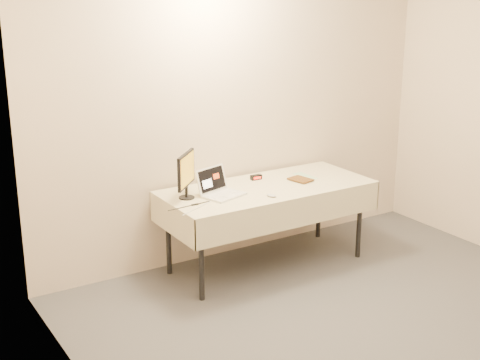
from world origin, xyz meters
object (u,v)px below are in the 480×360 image
table (267,193)px  monitor (186,172)px  laptop (219,189)px  book (295,172)px

table → monitor: 0.80m
table → laptop: (-0.48, 0.01, 0.12)m
monitor → book: size_ratio=1.90×
laptop → book: bearing=-20.6°
table → monitor: (-0.74, 0.08, 0.29)m
monitor → book: bearing=-50.8°
table → book: size_ratio=9.27×
monitor → book: monitor is taller
laptop → monitor: bearing=148.9°
laptop → book: 0.75m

